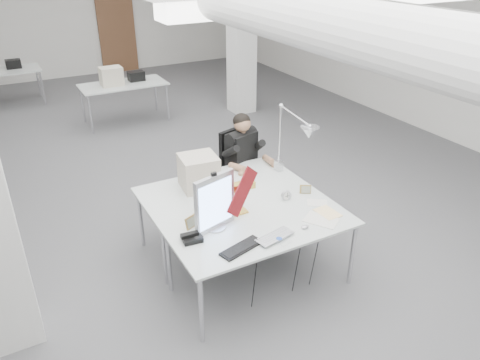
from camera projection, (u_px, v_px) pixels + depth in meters
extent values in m
cube|color=#505053|center=(173.00, 187.00, 6.82)|extent=(10.00, 14.00, 0.02)
cube|color=silver|center=(65.00, 12.00, 11.55)|extent=(10.00, 0.02, 3.20)
cube|color=silver|center=(435.00, 42.00, 8.20)|extent=(0.02, 14.00, 3.20)
cube|color=white|center=(242.00, 32.00, 9.09)|extent=(0.45, 0.45, 3.20)
cube|color=brown|center=(117.00, 31.00, 12.25)|extent=(0.95, 0.08, 2.10)
cube|color=silver|center=(262.00, 226.00, 4.52)|extent=(1.80, 0.90, 0.02)
cube|color=silver|center=(221.00, 187.00, 5.22)|extent=(1.80, 0.90, 0.02)
cube|color=silver|center=(123.00, 84.00, 8.90)|extent=(1.60, 0.80, 0.02)
cube|color=#AAAAAF|center=(215.00, 202.00, 4.35)|extent=(0.45, 0.16, 0.56)
cube|color=maroon|center=(242.00, 192.00, 4.41)|extent=(0.43, 0.18, 0.49)
cube|color=black|center=(241.00, 248.00, 4.16)|extent=(0.45, 0.25, 0.02)
imported|color=#BABBC0|center=(279.00, 240.00, 4.27)|extent=(0.42, 0.32, 0.03)
ellipsoid|color=#AEADB2|center=(305.00, 227.00, 4.46)|extent=(0.10, 0.08, 0.03)
cube|color=black|center=(192.00, 238.00, 4.28)|extent=(0.20, 0.18, 0.04)
cube|color=#AE894B|center=(191.00, 222.00, 4.46)|extent=(0.15, 0.10, 0.12)
cube|color=olive|center=(305.00, 189.00, 5.06)|extent=(0.12, 0.09, 0.10)
cylinder|color=#A8A7AC|center=(286.00, 195.00, 4.93)|extent=(0.11, 0.05, 0.11)
cube|color=silver|center=(321.00, 220.00, 4.59)|extent=(0.36, 0.39, 0.01)
cube|color=#FFDB98|center=(328.00, 213.00, 4.71)|extent=(0.20, 0.26, 0.01)
cube|color=silver|center=(317.00, 203.00, 4.89)|extent=(0.26, 0.24, 0.01)
cube|color=#BDB19D|center=(199.00, 172.00, 5.13)|extent=(0.43, 0.41, 0.37)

